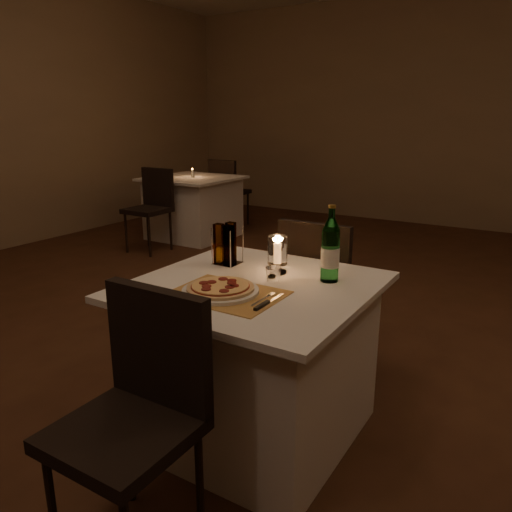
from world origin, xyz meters
The scene contains 18 objects.
floor centered at (0.00, 0.00, -0.01)m, with size 8.00×10.00×0.02m, color #482817.
wall_back centered at (0.00, 5.01, 1.50)m, with size 8.00×0.02×3.00m, color #8F7453.
main_table centered at (0.19, -0.28, 0.37)m, with size 1.00×1.00×0.74m.
chair_near centered at (0.19, -0.99, 0.55)m, with size 0.42×0.42×0.90m.
chair_far centered at (0.19, 0.43, 0.55)m, with size 0.42×0.42×0.90m.
placemat centered at (0.17, -0.46, 0.74)m, with size 0.45×0.34×0.00m, color #BB8741.
plate centered at (0.14, -0.46, 0.75)m, with size 0.32×0.32×0.01m, color white.
pizza centered at (0.14, -0.46, 0.77)m, with size 0.28×0.28×0.02m.
fork centered at (0.33, -0.43, 0.75)m, with size 0.02×0.18×0.00m.
knife centered at (0.37, -0.49, 0.75)m, with size 0.02×0.22×0.01m.
tumbler centered at (0.25, -0.22, 0.77)m, with size 0.07×0.07×0.07m, color white, non-canonical shape.
water_bottle centered at (0.46, -0.07, 0.88)m, with size 0.08×0.08×0.34m.
hurricane_candle centered at (0.20, -0.09, 0.84)m, with size 0.09×0.09×0.18m.
cruet_caddy centered at (-0.08, -0.10, 0.84)m, with size 0.12×0.12×0.21m.
neighbor_table_left centered at (-2.53, 2.70, 0.37)m, with size 1.00×1.00×0.74m.
neighbor_chair_la centered at (-2.53, 1.99, 0.55)m, with size 0.42×0.42×0.90m.
neighbor_chair_lb centered at (-2.53, 3.42, 0.55)m, with size 0.42×0.42×0.90m.
neighbor_candle_left centered at (-2.53, 2.70, 0.79)m, with size 0.03×0.03×0.11m.
Camera 1 is at (1.28, -2.04, 1.45)m, focal length 35.00 mm.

